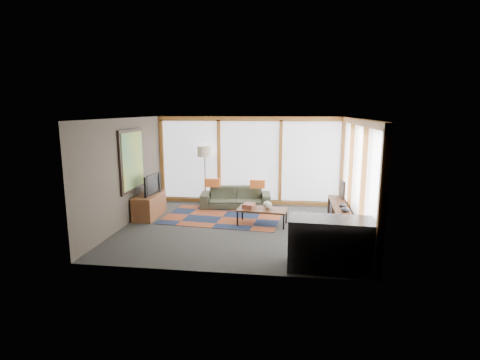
# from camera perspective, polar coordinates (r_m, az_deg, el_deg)

# --- Properties ---
(ground) EXTENTS (5.50, 5.50, 0.00)m
(ground) POSITION_cam_1_polar(r_m,az_deg,el_deg) (9.03, -0.35, -7.34)
(ground) COLOR #30302D
(ground) RESTS_ON ground
(room_envelope) EXTENTS (5.52, 5.02, 2.62)m
(room_envelope) POSITION_cam_1_polar(r_m,az_deg,el_deg) (9.18, 3.20, 2.81)
(room_envelope) COLOR #494036
(room_envelope) RESTS_ON ground
(rug) EXTENTS (3.15, 2.18, 0.01)m
(rug) POSITION_cam_1_polar(r_m,az_deg,el_deg) (9.92, -2.71, -5.65)
(rug) COLOR brown
(rug) RESTS_ON ground
(sofa) EXTENTS (2.08, 1.00, 0.59)m
(sofa) POSITION_cam_1_polar(r_m,az_deg,el_deg) (10.86, -0.68, -2.64)
(sofa) COLOR #363B2B
(sofa) RESTS_ON ground
(pillow_left) EXTENTS (0.45, 0.16, 0.24)m
(pillow_left) POSITION_cam_1_polar(r_m,az_deg,el_deg) (10.87, -4.28, -0.43)
(pillow_left) COLOR orange
(pillow_left) RESTS_ON sofa
(pillow_right) EXTENTS (0.43, 0.14, 0.24)m
(pillow_right) POSITION_cam_1_polar(r_m,az_deg,el_deg) (10.67, 2.68, -0.62)
(pillow_right) COLOR orange
(pillow_right) RESTS_ON sofa
(floor_lamp) EXTENTS (0.44, 0.44, 1.75)m
(floor_lamp) POSITION_cam_1_polar(r_m,az_deg,el_deg) (11.14, -5.35, 0.70)
(floor_lamp) COLOR #322618
(floor_lamp) RESTS_ON ground
(coffee_table) EXTENTS (1.26, 0.72, 0.40)m
(coffee_table) POSITION_cam_1_polar(r_m,az_deg,el_deg) (9.26, 3.40, -5.60)
(coffee_table) COLOR #36230F
(coffee_table) RESTS_ON ground
(book_stack) EXTENTS (0.32, 0.37, 0.11)m
(book_stack) POSITION_cam_1_polar(r_m,az_deg,el_deg) (9.27, 1.35, -3.95)
(book_stack) COLOR brown
(book_stack) RESTS_ON coffee_table
(vase) EXTENTS (0.25, 0.25, 0.19)m
(vase) POSITION_cam_1_polar(r_m,az_deg,el_deg) (9.21, 4.22, -3.80)
(vase) COLOR beige
(vase) RESTS_ON coffee_table
(bookshelf) EXTENTS (0.39, 2.16, 0.54)m
(bookshelf) POSITION_cam_1_polar(r_m,az_deg,el_deg) (9.36, 15.00, -5.34)
(bookshelf) COLOR #36230F
(bookshelf) RESTS_ON ground
(bowl_a) EXTENTS (0.21, 0.21, 0.10)m
(bowl_a) POSITION_cam_1_polar(r_m,az_deg,el_deg) (8.72, 15.77, -4.36)
(bowl_a) COLOR black
(bowl_a) RESTS_ON bookshelf
(bowl_b) EXTENTS (0.20, 0.20, 0.09)m
(bowl_b) POSITION_cam_1_polar(r_m,az_deg,el_deg) (9.11, 15.41, -3.75)
(bowl_b) COLOR black
(bowl_b) RESTS_ON bookshelf
(shelf_picture) EXTENTS (0.10, 0.35, 0.46)m
(shelf_picture) POSITION_cam_1_polar(r_m,az_deg,el_deg) (9.95, 15.34, -1.45)
(shelf_picture) COLOR black
(shelf_picture) RESTS_ON bookshelf
(tv_console) EXTENTS (0.51, 1.22, 0.61)m
(tv_console) POSITION_cam_1_polar(r_m,az_deg,el_deg) (10.16, -13.64, -3.82)
(tv_console) COLOR brown
(tv_console) RESTS_ON ground
(television) EXTENTS (0.19, 0.92, 0.53)m
(television) POSITION_cam_1_polar(r_m,az_deg,el_deg) (10.07, -13.61, -0.64)
(television) COLOR black
(television) RESTS_ON tv_console
(bar_counter) EXTENTS (1.50, 0.76, 0.93)m
(bar_counter) POSITION_cam_1_polar(r_m,az_deg,el_deg) (6.88, 13.61, -9.45)
(bar_counter) COLOR black
(bar_counter) RESTS_ON ground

